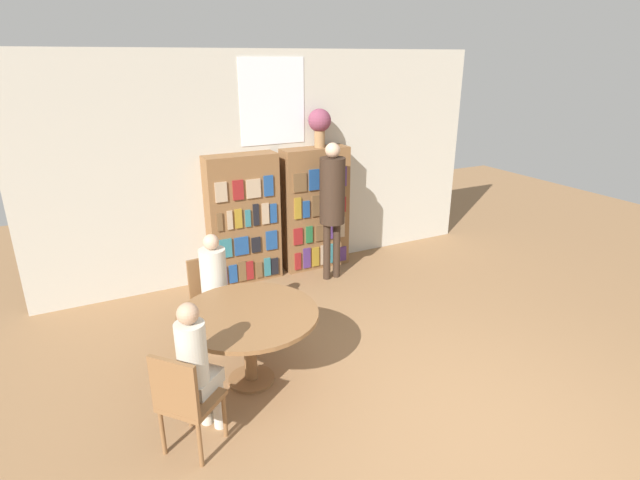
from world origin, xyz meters
The scene contains 11 objects.
ground_plane centered at (0.00, 0.00, 0.00)m, with size 16.00×16.00×0.00m, color olive.
wall_back centered at (0.00, 3.99, 1.51)m, with size 6.40×0.07×3.00m.
bookshelf_left centered at (-0.54, 3.79, 0.86)m, with size 0.95×0.34×1.73m.
bookshelf_right centered at (0.54, 3.79, 0.86)m, with size 0.95×0.34×1.73m.
flower_vase centered at (0.61, 3.80, 2.06)m, with size 0.31×0.31×0.52m.
reading_table centered at (-1.27, 1.56, 0.62)m, with size 1.29×1.29×0.73m.
chair_near_camera centered at (-2.01, 0.92, 0.50)m, with size 0.56×0.56×0.89m.
chair_left_side centered at (-1.36, 2.54, 0.50)m, with size 0.43×0.43×0.89m.
seated_reader_left centered at (-1.34, 2.36, 0.70)m, with size 0.30×0.39×1.23m.
seated_reader_right centered at (-1.87, 1.04, 0.68)m, with size 0.39×0.38×1.23m.
librarian_standing centered at (0.53, 3.29, 1.17)m, with size 0.34×0.61×1.88m.
Camera 1 is at (-2.52, -2.29, 2.91)m, focal length 28.00 mm.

